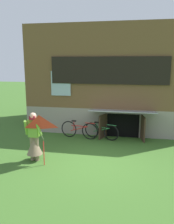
{
  "coord_description": "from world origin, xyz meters",
  "views": [
    {
      "loc": [
        1.07,
        -7.28,
        3.29
      ],
      "look_at": [
        -0.58,
        1.12,
        1.48
      ],
      "focal_mm": 37.95,
      "sensor_mm": 36.0,
      "label": 1
    }
  ],
  "objects_px": {
    "person": "(34,141)",
    "bicycle_red": "(79,130)",
    "bicycle_green": "(101,131)",
    "kite": "(39,127)"
  },
  "relations": [
    {
      "from": "bicycle_green",
      "to": "bicycle_red",
      "type": "xyz_separation_m",
      "value": [
        -0.97,
        -0.08,
        0.02
      ]
    },
    {
      "from": "person",
      "to": "bicycle_red",
      "type": "bearing_deg",
      "value": 69.6
    },
    {
      "from": "person",
      "to": "bicycle_green",
      "type": "bearing_deg",
      "value": 54.13
    },
    {
      "from": "kite",
      "to": "bicycle_green",
      "type": "height_order",
      "value": "kite"
    },
    {
      "from": "kite",
      "to": "person",
      "type": "bearing_deg",
      "value": 131.12
    },
    {
      "from": "person",
      "to": "bicycle_green",
      "type": "height_order",
      "value": "person"
    },
    {
      "from": "person",
      "to": "bicycle_red",
      "type": "xyz_separation_m",
      "value": [
        0.94,
        2.65,
        -0.32
      ]
    },
    {
      "from": "person",
      "to": "bicycle_red",
      "type": "height_order",
      "value": "person"
    },
    {
      "from": "kite",
      "to": "bicycle_red",
      "type": "height_order",
      "value": "kite"
    },
    {
      "from": "bicycle_green",
      "to": "bicycle_red",
      "type": "height_order",
      "value": "bicycle_red"
    }
  ]
}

